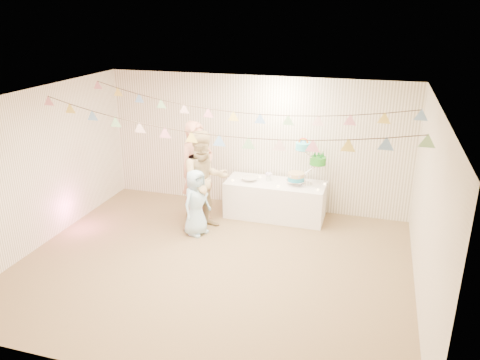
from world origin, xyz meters
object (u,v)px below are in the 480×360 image
(table, at_px, (275,199))
(cake_stand, at_px, (306,160))
(person_adult_b, at_px, (205,181))
(person_child, at_px, (196,203))
(person_adult_a, at_px, (197,172))

(table, distance_m, cake_stand, 0.99)
(person_adult_b, bearing_deg, table, -2.75)
(person_adult_b, height_order, person_child, person_adult_b)
(cake_stand, distance_m, person_adult_a, 2.00)
(cake_stand, distance_m, person_child, 2.15)
(table, bearing_deg, cake_stand, 5.19)
(table, height_order, person_adult_b, person_adult_b)
(cake_stand, xyz_separation_m, person_adult_b, (-1.65, -0.89, -0.26))
(table, height_order, cake_stand, cake_stand)
(table, relative_size, cake_stand, 2.23)
(table, xyz_separation_m, cake_stand, (0.55, 0.05, 0.82))
(cake_stand, distance_m, person_adult_b, 1.89)
(table, xyz_separation_m, person_adult_a, (-1.35, -0.54, 0.60))
(cake_stand, bearing_deg, table, -174.81)
(person_child, bearing_deg, person_adult_b, 7.42)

